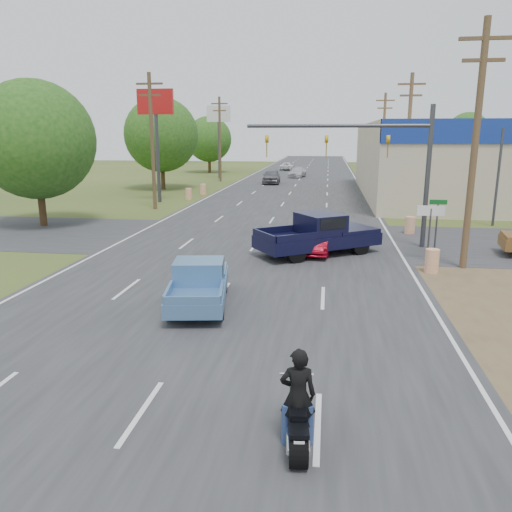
% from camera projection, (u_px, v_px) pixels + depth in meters
% --- Properties ---
extents(ground, '(200.00, 200.00, 0.00)m').
position_uv_depth(ground, '(142.00, 413.00, 10.25)').
color(ground, '#3A491D').
rests_on(ground, ground).
extents(main_road, '(15.00, 180.00, 0.02)m').
position_uv_depth(main_road, '(290.00, 193.00, 48.72)').
color(main_road, '#2D2D30').
rests_on(main_road, ground).
extents(cross_road, '(120.00, 10.00, 0.02)m').
position_uv_depth(cross_road, '(260.00, 238.00, 27.56)').
color(cross_road, '#2D2D30').
rests_on(cross_road, ground).
extents(utility_pole_1, '(2.00, 0.28, 10.00)m').
position_uv_depth(utility_pole_1, '(475.00, 141.00, 20.18)').
color(utility_pole_1, '#4C3823').
rests_on(utility_pole_1, ground).
extents(utility_pole_2, '(2.00, 0.28, 10.00)m').
position_uv_depth(utility_pole_2, '(408.00, 138.00, 37.50)').
color(utility_pole_2, '#4C3823').
rests_on(utility_pole_2, ground).
extents(utility_pole_3, '(2.00, 0.28, 10.00)m').
position_uv_depth(utility_pole_3, '(383.00, 137.00, 54.81)').
color(utility_pole_3, '#4C3823').
rests_on(utility_pole_3, ground).
extents(utility_pole_5, '(2.00, 0.28, 10.00)m').
position_uv_depth(utility_pole_5, '(152.00, 138.00, 37.23)').
color(utility_pole_5, '#4C3823').
rests_on(utility_pole_5, ground).
extents(utility_pole_6, '(2.00, 0.28, 10.00)m').
position_uv_depth(utility_pole_6, '(220.00, 137.00, 60.32)').
color(utility_pole_6, '#4C3823').
rests_on(utility_pole_6, ground).
extents(tree_0, '(7.14, 7.14, 8.84)m').
position_uv_depth(tree_0, '(35.00, 140.00, 30.17)').
color(tree_0, '#422D19').
rests_on(tree_0, ground).
extents(tree_1, '(7.56, 7.56, 9.36)m').
position_uv_depth(tree_1, '(161.00, 135.00, 51.19)').
color(tree_1, '#422D19').
rests_on(tree_1, ground).
extents(tree_2, '(6.72, 6.72, 8.32)m').
position_uv_depth(tree_2, '(209.00, 139.00, 74.52)').
color(tree_2, '#422D19').
rests_on(tree_2, ground).
extents(tree_5, '(7.98, 7.98, 9.88)m').
position_uv_depth(tree_5, '(468.00, 133.00, 96.09)').
color(tree_5, '#422D19').
rests_on(tree_5, ground).
extents(tree_6, '(8.82, 8.82, 10.92)m').
position_uv_depth(tree_6, '(167.00, 130.00, 104.23)').
color(tree_6, '#422D19').
rests_on(tree_6, ground).
extents(barrel_0, '(0.56, 0.56, 1.00)m').
position_uv_depth(barrel_0, '(432.00, 261.00, 20.57)').
color(barrel_0, orange).
rests_on(barrel_0, ground).
extents(barrel_1, '(0.56, 0.56, 1.00)m').
position_uv_depth(barrel_1, '(410.00, 225.00, 28.69)').
color(barrel_1, orange).
rests_on(barrel_1, ground).
extents(barrel_2, '(0.56, 0.56, 1.00)m').
position_uv_depth(barrel_2, '(189.00, 194.00, 44.00)').
color(barrel_2, orange).
rests_on(barrel_2, ground).
extents(barrel_3, '(0.56, 0.56, 1.00)m').
position_uv_depth(barrel_3, '(203.00, 189.00, 47.81)').
color(barrel_3, orange).
rests_on(barrel_3, ground).
extents(pole_sign_left_near, '(3.00, 0.35, 9.20)m').
position_uv_depth(pole_sign_left_near, '(156.00, 115.00, 40.78)').
color(pole_sign_left_near, '#3F3F44').
rests_on(pole_sign_left_near, ground).
extents(pole_sign_left_far, '(3.00, 0.35, 9.20)m').
position_uv_depth(pole_sign_left_far, '(219.00, 122.00, 63.87)').
color(pole_sign_left_far, '#3F3F44').
rests_on(pole_sign_left_far, ground).
extents(lane_sign, '(1.20, 0.08, 2.52)m').
position_uv_depth(lane_sign, '(430.00, 220.00, 22.13)').
color(lane_sign, '#3F3F44').
rests_on(lane_sign, ground).
extents(street_name_sign, '(0.80, 0.08, 2.61)m').
position_uv_depth(street_name_sign, '(437.00, 221.00, 23.56)').
color(street_name_sign, '#3F3F44').
rests_on(street_name_sign, ground).
extents(signal_mast, '(9.12, 0.40, 7.00)m').
position_uv_depth(signal_mast, '(374.00, 151.00, 24.66)').
color(signal_mast, '#3F3F44').
rests_on(signal_mast, ground).
extents(red_convertible, '(1.78, 4.08, 1.30)m').
position_uv_depth(red_convertible, '(317.00, 239.00, 24.15)').
color(red_convertible, maroon).
rests_on(red_convertible, ground).
extents(motorcycle, '(0.65, 2.13, 1.08)m').
position_uv_depth(motorcycle, '(297.00, 423.00, 9.04)').
color(motorcycle, black).
rests_on(motorcycle, ground).
extents(rider, '(0.70, 0.49, 1.80)m').
position_uv_depth(rider, '(298.00, 400.00, 9.00)').
color(rider, black).
rests_on(rider, ground).
extents(blue_pickup, '(2.48, 4.81, 1.52)m').
position_uv_depth(blue_pickup, '(199.00, 282.00, 16.70)').
color(blue_pickup, black).
rests_on(blue_pickup, ground).
extents(navy_pickup, '(6.15, 5.23, 1.96)m').
position_uv_depth(navy_pickup, '(320.00, 234.00, 23.70)').
color(navy_pickup, black).
rests_on(navy_pickup, ground).
extents(distant_car_grey, '(2.20, 4.96, 1.66)m').
position_uv_depth(distant_car_grey, '(272.00, 177.00, 58.40)').
color(distant_car_grey, slate).
rests_on(distant_car_grey, ground).
extents(distant_car_silver, '(2.47, 4.72, 1.30)m').
position_uv_depth(distant_car_silver, '(297.00, 172.00, 67.27)').
color(distant_car_silver, silver).
rests_on(distant_car_silver, ground).
extents(distant_car_white, '(2.05, 4.32, 1.19)m').
position_uv_depth(distant_car_white, '(287.00, 166.00, 81.00)').
color(distant_car_white, white).
rests_on(distant_car_white, ground).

